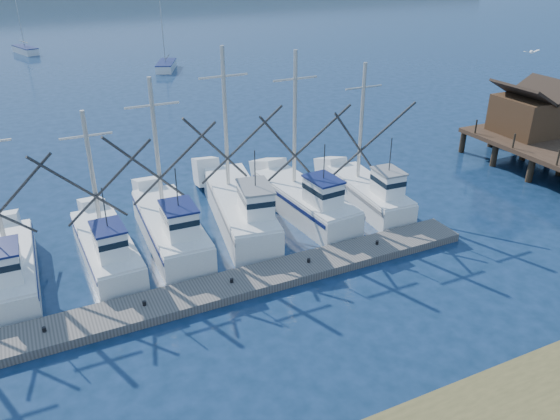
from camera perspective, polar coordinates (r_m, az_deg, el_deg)
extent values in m
plane|color=#0D2239|center=(23.10, 8.95, -12.62)|extent=(500.00, 500.00, 0.00)
cube|color=#67615C|center=(24.63, -11.64, -9.51)|extent=(31.15, 2.34, 0.42)
cube|color=#4C331E|center=(43.24, 24.56, 8.99)|extent=(4.00, 4.00, 2.60)
cube|color=white|center=(28.47, -26.39, -5.67)|extent=(2.44, 7.56, 1.27)
cube|color=white|center=(26.12, -26.88, -5.13)|extent=(1.37, 1.86, 1.50)
cube|color=white|center=(28.40, -17.62, -4.04)|extent=(2.49, 7.42, 1.30)
cube|color=white|center=(26.09, -17.34, -3.28)|extent=(1.34, 1.84, 1.50)
cylinder|color=#B7B2A8|center=(27.97, -19.05, 3.75)|extent=(0.22, 0.22, 6.12)
cube|color=white|center=(29.14, -11.33, -2.16)|extent=(2.71, 8.19, 1.56)
cube|color=white|center=(26.64, -10.44, -1.18)|extent=(1.49, 2.02, 1.50)
cylinder|color=#B7B2A8|center=(28.69, -12.80, 6.58)|extent=(0.22, 0.22, 6.98)
cube|color=white|center=(30.76, -4.29, 0.02)|extent=(3.98, 9.77, 1.67)
cube|color=white|center=(28.04, -2.56, 0.96)|extent=(1.80, 2.52, 1.50)
cylinder|color=#B7B2A8|center=(30.44, -5.73, 9.37)|extent=(0.22, 0.22, 7.91)
cube|color=white|center=(31.61, 2.58, 0.67)|extent=(3.08, 8.20, 1.53)
cube|color=white|center=(29.34, 4.51, 1.79)|extent=(1.56, 2.07, 1.50)
cylinder|color=#B7B2A8|center=(31.07, 1.56, 9.38)|extent=(0.22, 0.22, 7.71)
cube|color=white|center=(33.22, 9.16, 1.51)|extent=(2.59, 7.18, 1.37)
cube|color=white|center=(31.31, 11.18, 2.64)|extent=(1.36, 1.79, 1.50)
cylinder|color=#B7B2A8|center=(32.67, 8.50, 8.98)|extent=(0.22, 0.22, 6.98)
cube|color=white|center=(72.12, -11.80, 14.49)|extent=(3.83, 5.72, 0.90)
cylinder|color=#B7B2A8|center=(71.74, -12.17, 17.70)|extent=(0.12, 0.12, 7.20)
cube|color=white|center=(89.56, -25.06, 14.87)|extent=(3.34, 5.74, 0.90)
cylinder|color=#B7B2A8|center=(89.32, -25.57, 17.42)|extent=(0.12, 0.12, 7.20)
sphere|color=white|center=(32.62, 24.80, 14.76)|extent=(0.19, 0.19, 0.19)
cube|color=white|center=(32.40, 24.46, 14.80)|extent=(0.48, 0.12, 0.13)
cube|color=white|center=(32.84, 25.15, 14.80)|extent=(0.48, 0.12, 0.13)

